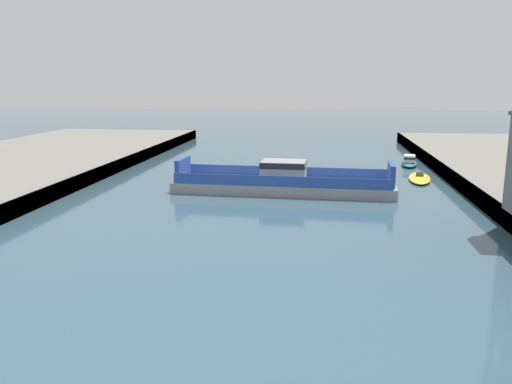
# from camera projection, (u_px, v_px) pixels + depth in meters

# --- Properties ---
(chain_ferry) EXTENTS (23.17, 7.04, 3.30)m
(chain_ferry) POSITION_uv_depth(u_px,v_px,m) (283.00, 182.00, 54.98)
(chain_ferry) COLOR #939399
(chain_ferry) RESTS_ON ground
(moored_boat_near_left) EXTENTS (3.54, 8.24, 0.94)m
(moored_boat_near_left) POSITION_uv_depth(u_px,v_px,m) (420.00, 178.00, 61.69)
(moored_boat_near_left) COLOR yellow
(moored_boat_near_left) RESTS_ON ground
(moored_boat_mid_left) EXTENTS (2.93, 6.48, 1.51)m
(moored_boat_mid_left) POSITION_uv_depth(u_px,v_px,m) (409.00, 162.00, 71.93)
(moored_boat_mid_left) COLOR #237075
(moored_boat_mid_left) RESTS_ON ground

